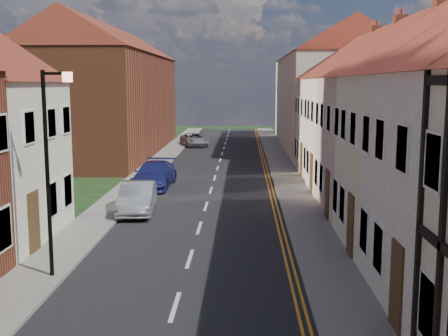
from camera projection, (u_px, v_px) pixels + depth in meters
road at (206, 206)px, 26.39m from camera, size 7.00×90.00×0.02m
pavement_left at (113, 205)px, 26.53m from camera, size 1.80×90.00×0.12m
pavement_right at (300, 206)px, 26.23m from camera, size 1.80×90.00×0.12m
cottage_r_pink at (418, 113)px, 24.31m from camera, size 8.30×6.00×9.00m
cottage_r_white_far at (386, 107)px, 29.64m from camera, size 8.30×5.20×9.00m
cottage_r_cream_far at (365, 104)px, 34.98m from camera, size 8.30×6.00×9.00m
block_right_far at (328, 88)px, 49.98m from camera, size 8.30×24.20×10.50m
block_left_far at (108, 89)px, 45.68m from camera, size 8.30×24.20×10.50m
lamppost at (50, 161)px, 16.11m from camera, size 0.88×0.15×6.00m
car_mid at (137, 198)px, 25.05m from camera, size 1.77×4.24×1.36m
car_far at (154, 175)px, 31.15m from camera, size 2.16×4.96×1.42m
car_distant at (194, 140)px, 51.69m from camera, size 3.22×4.76×1.21m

